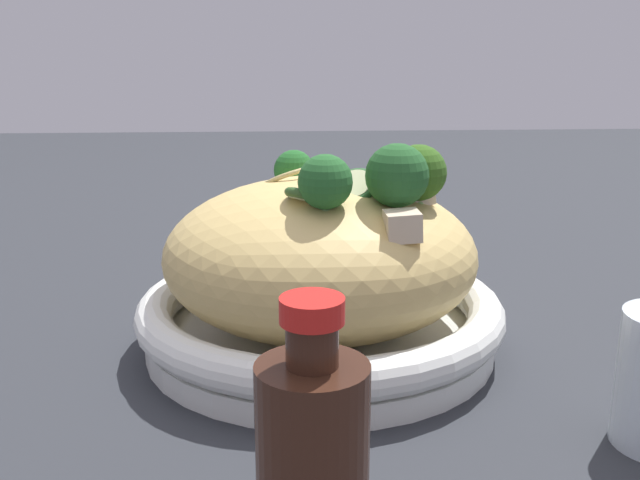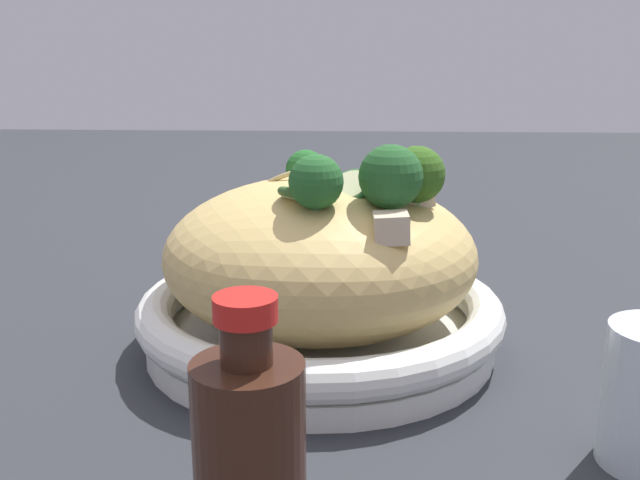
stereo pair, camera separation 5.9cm
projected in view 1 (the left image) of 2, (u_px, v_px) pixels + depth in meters
name	position (u px, v px, depth m)	size (l,w,h in m)	color
ground_plane	(320.00, 346.00, 0.62)	(3.00, 3.00, 0.00)	#2A2C31
serving_bowl	(320.00, 318.00, 0.61)	(0.30, 0.30, 0.05)	white
noodle_heap	(320.00, 254.00, 0.59)	(0.25, 0.25, 0.13)	tan
broccoli_florets	(367.00, 177.00, 0.56)	(0.22, 0.14, 0.07)	#9FBE77
carrot_coins	(357.00, 179.00, 0.62)	(0.10, 0.09, 0.03)	orange
zucchini_slices	(332.00, 192.00, 0.54)	(0.08, 0.09, 0.03)	beige
chicken_chunks	(408.00, 206.00, 0.54)	(0.10, 0.05, 0.03)	beige
soy_sauce_bottle	(313.00, 469.00, 0.33)	(0.05, 0.05, 0.14)	#381E14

